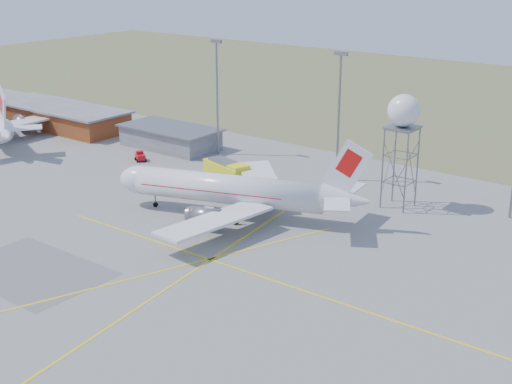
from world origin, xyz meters
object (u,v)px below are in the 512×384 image
Objects in this scene: fire_truck at (228,172)px; baggage_tug at (140,157)px; radar_tower at (401,145)px; airliner_main at (233,190)px.

fire_truck reaches higher than baggage_tug.
radar_tower is 47.78m from baggage_tug.
radar_tower is at bearing 29.12° from fire_truck.
airliner_main is 24.53m from radar_tower.
airliner_main is 15.10m from fire_truck.
airliner_main is at bearing -31.82° from fire_truck.
baggage_tug is (-20.05, 0.19, -1.11)m from fire_truck.
baggage_tug is (-46.60, -6.17, -8.58)m from radar_tower.
fire_truck is (-10.11, 11.02, -2.05)m from airliner_main.
fire_truck is at bearing 30.08° from baggage_tug.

